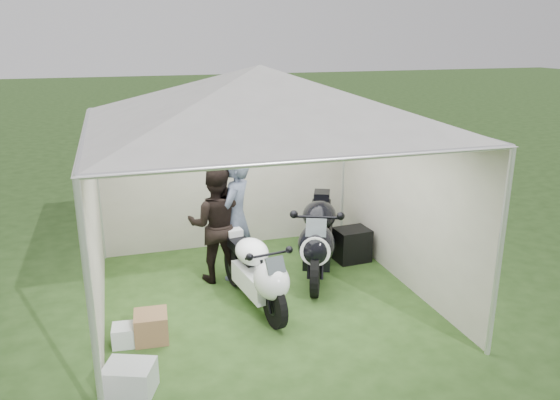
# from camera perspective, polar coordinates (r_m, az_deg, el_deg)

# --- Properties ---
(ground) EXTENTS (80.00, 80.00, 0.00)m
(ground) POSITION_cam_1_polar(r_m,az_deg,el_deg) (7.34, -1.86, -10.13)
(ground) COLOR #284618
(ground) RESTS_ON ground
(canopy_tent) EXTENTS (5.66, 5.66, 3.00)m
(canopy_tent) POSITION_cam_1_polar(r_m,az_deg,el_deg) (6.60, -2.16, 10.29)
(canopy_tent) COLOR silver
(canopy_tent) RESTS_ON ground
(motorcycle_white) EXTENTS (0.57, 1.82, 0.90)m
(motorcycle_white) POSITION_cam_1_polar(r_m,az_deg,el_deg) (6.89, -2.47, -7.43)
(motorcycle_white) COLOR black
(motorcycle_white) RESTS_ON ground
(motorcycle_black) EXTENTS (1.15, 2.06, 1.08)m
(motorcycle_black) POSITION_cam_1_polar(r_m,az_deg,el_deg) (7.75, 4.02, -3.76)
(motorcycle_black) COLOR black
(motorcycle_black) RESTS_ON ground
(paddock_stand) EXTENTS (0.53, 0.44, 0.34)m
(paddock_stand) POSITION_cam_1_polar(r_m,az_deg,el_deg) (8.84, 4.30, -4.09)
(paddock_stand) COLOR #2624B6
(paddock_stand) RESTS_ON ground
(person_dark_jacket) EXTENTS (0.93, 0.81, 1.64)m
(person_dark_jacket) POSITION_cam_1_polar(r_m,az_deg,el_deg) (7.59, -6.70, -2.56)
(person_dark_jacket) COLOR black
(person_dark_jacket) RESTS_ON ground
(person_blue_jacket) EXTENTS (0.72, 0.77, 1.76)m
(person_blue_jacket) POSITION_cam_1_polar(r_m,az_deg,el_deg) (7.63, -4.65, -1.92)
(person_blue_jacket) COLOR slate
(person_blue_jacket) RESTS_ON ground
(equipment_box) EXTENTS (0.53, 0.44, 0.50)m
(equipment_box) POSITION_cam_1_polar(r_m,az_deg,el_deg) (8.44, 7.52, -4.65)
(equipment_box) COLOR black
(equipment_box) RESTS_ON ground
(crate_0) EXTENTS (0.56, 0.50, 0.31)m
(crate_0) POSITION_cam_1_polar(r_m,az_deg,el_deg) (5.73, -15.41, -17.57)
(crate_0) COLOR silver
(crate_0) RESTS_ON ground
(crate_1) EXTENTS (0.39, 0.39, 0.33)m
(crate_1) POSITION_cam_1_polar(r_m,az_deg,el_deg) (6.51, -13.30, -12.75)
(crate_1) COLOR olive
(crate_1) RESTS_ON ground
(crate_2) EXTENTS (0.33, 0.29, 0.23)m
(crate_2) POSITION_cam_1_polar(r_m,az_deg,el_deg) (6.52, -15.71, -13.42)
(crate_2) COLOR silver
(crate_2) RESTS_ON ground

